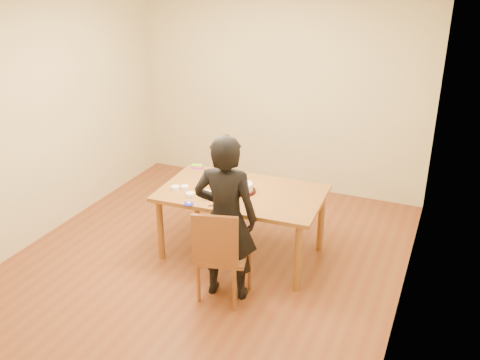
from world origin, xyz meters
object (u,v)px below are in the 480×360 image
at_px(dining_table, 242,193).
at_px(cake, 243,187).
at_px(person, 226,218).
at_px(cake_plate, 243,191).
at_px(dining_chair, 224,255).

distance_m(dining_table, cake, 0.08).
bearing_deg(person, cake_plate, -88.73).
bearing_deg(cake_plate, person, -79.37).
bearing_deg(cake, dining_table, 147.43).
distance_m(dining_table, person, 0.75).
relative_size(dining_table, cake, 8.05).
height_order(dining_chair, cake_plate, cake_plate).
xyz_separation_m(dining_chair, cake, (-0.14, 0.77, 0.36)).
bearing_deg(dining_table, cake, -35.06).
xyz_separation_m(cake_plate, cake, (0.00, 0.00, 0.04)).
bearing_deg(cake_plate, dining_chair, -79.99).
distance_m(dining_chair, cake, 0.85).
bearing_deg(dining_table, person, -80.87).
bearing_deg(dining_chair, dining_table, 86.65).
bearing_deg(dining_chair, person, 75.69).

